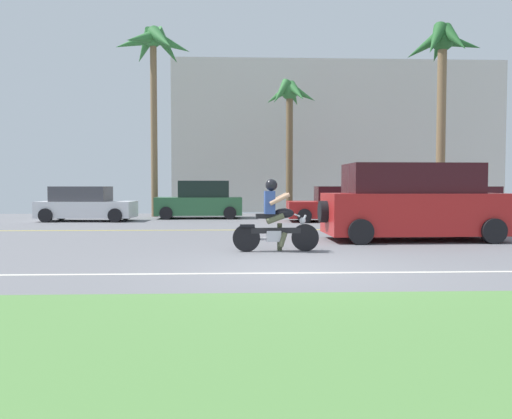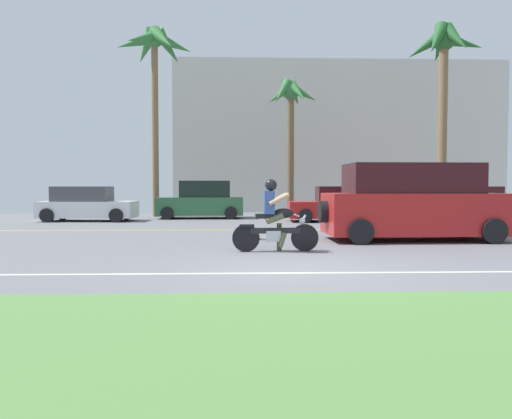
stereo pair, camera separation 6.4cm
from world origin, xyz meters
The scene contains 14 objects.
ground centered at (0.00, 3.00, -0.02)m, with size 56.00×30.00×0.04m, color slate.
grass_median centered at (0.00, -4.10, 0.03)m, with size 56.00×3.80×0.06m, color #548442.
lane_line_near centered at (0.00, -0.41, 0.00)m, with size 50.40×0.12×0.01m, color silver.
lane_line_far centered at (0.00, 7.82, 0.00)m, with size 50.40×0.12×0.01m, color yellow.
motorcyclist centered at (-0.24, 2.38, 0.68)m, with size 1.92×0.63×1.60m.
suv_nearby centered at (3.61, 4.54, 0.99)m, with size 4.92×2.15×2.04m.
parked_car_0 centered at (-7.33, 12.33, 0.67)m, with size 3.91×1.93×1.43m.
parked_car_1 centered at (-2.70, 13.96, 0.78)m, with size 3.86×1.96×1.68m.
parked_car_2 centered at (3.25, 11.72, 0.68)m, with size 4.37×2.12×1.44m.
parked_car_3 centered at (8.14, 11.01, 0.68)m, with size 4.20×2.10×1.43m.
palm_tree_0 centered at (1.56, 16.09, 5.36)m, with size 2.68×2.66×6.66m.
palm_tree_1 centered at (8.47, 14.51, 7.25)m, with size 3.49×3.57×8.94m.
palm_tree_2 centered at (-4.96, 15.33, 7.65)m, with size 3.68×3.31×9.02m.
building_far centered at (4.70, 21.00, 4.23)m, with size 18.66×4.00×8.46m, color beige.
Camera 2 is at (-1.03, -8.64, 1.44)m, focal length 35.18 mm.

